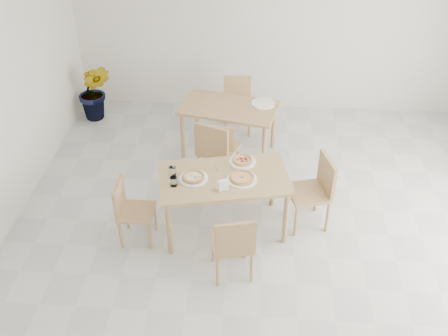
# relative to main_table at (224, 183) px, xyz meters

# --- Properties ---
(main_table) EXTENTS (1.58, 1.10, 0.75)m
(main_table) POSITION_rel_main_table_xyz_m (0.00, 0.00, 0.00)
(main_table) COLOR tan
(main_table) RESTS_ON ground
(chair_south) EXTENTS (0.50, 0.50, 0.85)m
(chair_south) POSITION_rel_main_table_xyz_m (0.15, -0.78, -0.17)
(chair_south) COLOR tan
(chair_south) RESTS_ON ground
(chair_north) EXTENTS (0.42, 0.42, 0.83)m
(chair_north) POSITION_rel_main_table_xyz_m (-0.14, 0.82, -0.18)
(chair_north) COLOR tan
(chair_north) RESTS_ON ground
(chair_west) EXTENTS (0.39, 0.39, 0.79)m
(chair_west) POSITION_rel_main_table_xyz_m (-1.05, -0.26, -0.21)
(chair_west) COLOR tan
(chair_west) RESTS_ON ground
(chair_east) EXTENTS (0.55, 0.55, 0.91)m
(chair_east) POSITION_rel_main_table_xyz_m (1.06, 0.18, -0.14)
(chair_east) COLOR tan
(chair_east) RESTS_ON ground
(plate_margherita) EXTENTS (0.34, 0.34, 0.02)m
(plate_margherita) POSITION_rel_main_table_xyz_m (0.20, -0.04, 0.10)
(plate_margherita) COLOR white
(plate_margherita) RESTS_ON main_table
(plate_mushroom) EXTENTS (0.32, 0.32, 0.02)m
(plate_mushroom) POSITION_rel_main_table_xyz_m (-0.34, -0.07, 0.10)
(plate_mushroom) COLOR white
(plate_mushroom) RESTS_ON main_table
(plate_pepperoni) EXTENTS (0.31, 0.31, 0.02)m
(plate_pepperoni) POSITION_rel_main_table_xyz_m (0.19, 0.30, 0.10)
(plate_pepperoni) COLOR white
(plate_pepperoni) RESTS_ON main_table
(pizza_margherita) EXTENTS (0.30, 0.30, 0.03)m
(pizza_margherita) POSITION_rel_main_table_xyz_m (0.20, -0.04, 0.12)
(pizza_margherita) COLOR tan
(pizza_margherita) RESTS_ON plate_margherita
(pizza_mushroom) EXTENTS (0.31, 0.31, 0.03)m
(pizza_mushroom) POSITION_rel_main_table_xyz_m (-0.34, -0.07, 0.12)
(pizza_mushroom) COLOR tan
(pizza_mushroom) RESTS_ON plate_mushroom
(pizza_pepperoni) EXTENTS (0.29, 0.29, 0.03)m
(pizza_pepperoni) POSITION_rel_main_table_xyz_m (0.19, 0.30, 0.12)
(pizza_pepperoni) COLOR tan
(pizza_pepperoni) RESTS_ON plate_pepperoni
(tumbler_a) EXTENTS (0.08, 0.08, 0.10)m
(tumbler_a) POSITION_rel_main_table_xyz_m (-0.54, -0.19, 0.14)
(tumbler_a) COLOR white
(tumbler_a) RESTS_ON main_table
(tumbler_b) EXTENTS (0.08, 0.08, 0.10)m
(tumbler_b) POSITION_rel_main_table_xyz_m (-0.58, 0.00, 0.14)
(tumbler_b) COLOR white
(tumbler_b) RESTS_ON main_table
(napkin_holder) EXTENTS (0.14, 0.10, 0.14)m
(napkin_holder) POSITION_rel_main_table_xyz_m (0.01, -0.24, 0.15)
(napkin_holder) COLOR silver
(napkin_holder) RESTS_ON main_table
(fork_a) EXTENTS (0.02, 0.18, 0.01)m
(fork_a) POSITION_rel_main_table_xyz_m (-0.60, -0.06, 0.09)
(fork_a) COLOR silver
(fork_a) RESTS_ON main_table
(fork_b) EXTENTS (0.09, 0.17, 0.01)m
(fork_b) POSITION_rel_main_table_xyz_m (-0.11, 0.17, 0.09)
(fork_b) COLOR silver
(fork_b) RESTS_ON main_table
(second_table) EXTENTS (1.44, 1.01, 0.75)m
(second_table) POSITION_rel_main_table_xyz_m (-0.05, 1.64, -0.01)
(second_table) COLOR tan
(second_table) RESTS_ON ground
(chair_back_s) EXTENTS (0.59, 0.59, 0.92)m
(chair_back_s) POSITION_rel_main_table_xyz_m (-0.17, 0.91, -0.13)
(chair_back_s) COLOR tan
(chair_back_s) RESTS_ON ground
(chair_back_n) EXTENTS (0.44, 0.44, 0.83)m
(chair_back_n) POSITION_rel_main_table_xyz_m (0.04, 2.32, -0.18)
(chair_back_n) COLOR tan
(chair_back_n) RESTS_ON ground
(plate_empty) EXTENTS (0.33, 0.33, 0.02)m
(plate_empty) POSITION_rel_main_table_xyz_m (0.42, 1.74, 0.10)
(plate_empty) COLOR white
(plate_empty) RESTS_ON second_table
(potted_plant) EXTENTS (0.53, 0.43, 0.94)m
(potted_plant) POSITION_rel_main_table_xyz_m (-2.20, 2.48, -0.19)
(potted_plant) COLOR #23681F
(potted_plant) RESTS_ON ground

